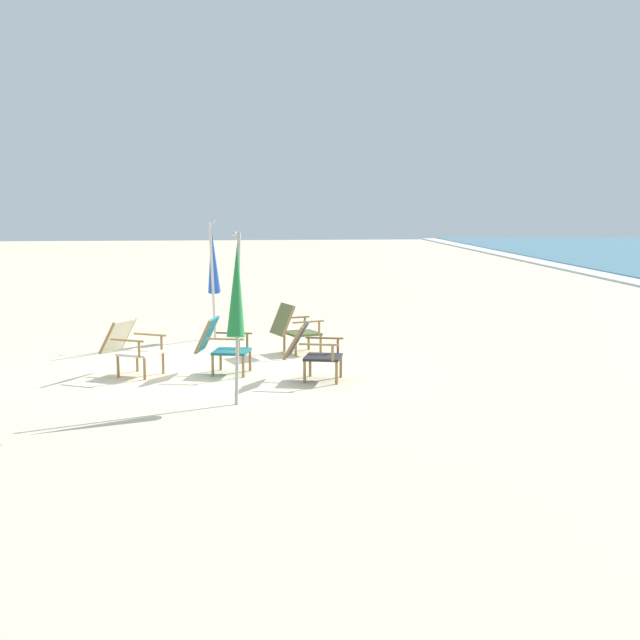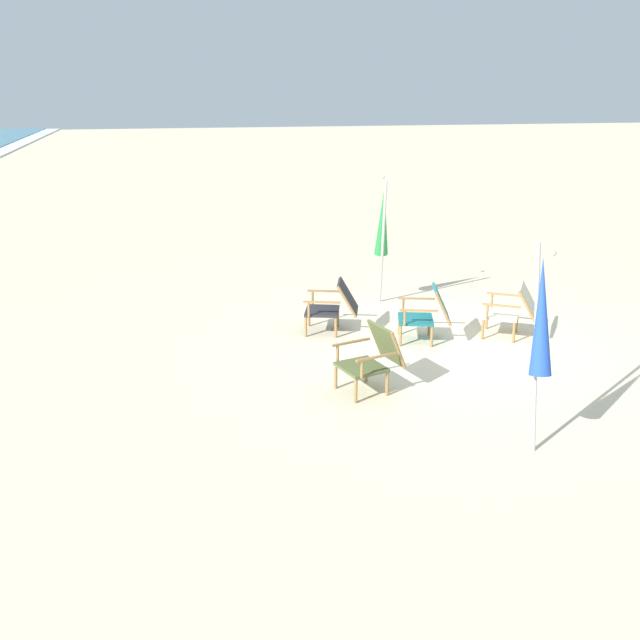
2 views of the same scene
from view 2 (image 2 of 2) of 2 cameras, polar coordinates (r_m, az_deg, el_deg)
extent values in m
plane|color=beige|center=(10.65, 9.89, -1.83)|extent=(80.00, 80.00, 0.00)
cube|color=beige|center=(11.04, 13.61, 0.41)|extent=(0.68, 0.67, 0.04)
cube|color=beige|center=(10.95, 15.63, 1.32)|extent=(0.57, 0.49, 0.47)
cylinder|color=olive|center=(10.88, 12.30, -0.64)|extent=(0.04, 0.04, 0.32)
cylinder|color=olive|center=(11.33, 12.59, 0.10)|extent=(0.04, 0.04, 0.32)
cylinder|color=olive|center=(10.85, 14.56, -0.88)|extent=(0.04, 0.04, 0.32)
cylinder|color=olive|center=(11.29, 14.76, -0.12)|extent=(0.04, 0.04, 0.32)
cube|color=olive|center=(10.70, 13.66, 1.07)|extent=(0.28, 0.48, 0.02)
cylinder|color=olive|center=(10.75, 12.62, 0.61)|extent=(0.04, 0.04, 0.22)
cube|color=olive|center=(11.24, 13.94, 1.88)|extent=(0.28, 0.48, 0.02)
cylinder|color=olive|center=(11.28, 12.95, 1.45)|extent=(0.04, 0.04, 0.22)
cylinder|color=olive|center=(10.71, 15.53, 0.94)|extent=(0.17, 0.28, 0.47)
cylinder|color=olive|center=(11.19, 15.71, 1.69)|extent=(0.17, 0.28, 0.47)
cube|color=#515B33|center=(8.88, 3.18, -3.60)|extent=(0.65, 0.63, 0.04)
cube|color=#515B33|center=(8.97, 5.08, -1.78)|extent=(0.55, 0.39, 0.49)
cylinder|color=olive|center=(8.66, 2.74, -5.36)|extent=(0.04, 0.04, 0.32)
cylinder|color=olive|center=(9.03, 1.21, -4.29)|extent=(0.04, 0.04, 0.32)
cylinder|color=olive|center=(8.87, 5.14, -4.80)|extent=(0.04, 0.04, 0.32)
cylinder|color=olive|center=(9.24, 3.54, -3.79)|extent=(0.04, 0.04, 0.32)
cube|color=olive|center=(8.59, 4.29, -2.84)|extent=(0.21, 0.51, 0.02)
cylinder|color=olive|center=(8.54, 3.21, -3.75)|extent=(0.04, 0.04, 0.22)
cube|color=olive|center=(9.04, 2.38, -1.69)|extent=(0.21, 0.51, 0.02)
cylinder|color=olive|center=(8.99, 1.34, -2.55)|extent=(0.04, 0.04, 0.22)
cylinder|color=olive|center=(8.77, 5.99, -2.29)|extent=(0.12, 0.24, 0.49)
cylinder|color=olive|center=(9.17, 4.20, -1.29)|extent=(0.12, 0.24, 0.49)
cube|color=#28282D|center=(10.89, 0.16, 0.70)|extent=(0.62, 0.59, 0.04)
cube|color=#28282D|center=(10.80, 2.13, 1.78)|extent=(0.55, 0.40, 0.47)
cylinder|color=olive|center=(10.74, -1.09, -0.47)|extent=(0.04, 0.04, 0.32)
cylinder|color=olive|center=(11.18, -0.84, 0.31)|extent=(0.04, 0.04, 0.32)
cylinder|color=olive|center=(10.70, 1.21, -0.54)|extent=(0.04, 0.04, 0.32)
cylinder|color=olive|center=(11.14, 1.37, 0.25)|extent=(0.04, 0.04, 0.32)
cube|color=olive|center=(10.55, 0.15, 1.36)|extent=(0.16, 0.52, 0.02)
cylinder|color=olive|center=(10.60, -0.86, 0.82)|extent=(0.04, 0.04, 0.22)
cube|color=olive|center=(11.09, 0.39, 2.22)|extent=(0.16, 0.52, 0.02)
cylinder|color=olive|center=(11.13, -0.58, 1.70)|extent=(0.04, 0.04, 0.22)
cylinder|color=olive|center=(10.55, 2.06, 1.37)|extent=(0.11, 0.30, 0.47)
cylinder|color=olive|center=(11.04, 2.20, 2.16)|extent=(0.11, 0.30, 0.47)
cube|color=#196066|center=(10.62, 7.30, 0.06)|extent=(0.61, 0.58, 0.04)
cube|color=#196066|center=(10.57, 9.25, 1.23)|extent=(0.54, 0.36, 0.49)
cylinder|color=olive|center=(10.43, 6.15, -1.16)|extent=(0.04, 0.04, 0.32)
cylinder|color=olive|center=(10.88, 6.06, -0.32)|extent=(0.04, 0.04, 0.32)
cylinder|color=olive|center=(10.46, 8.51, -1.20)|extent=(0.04, 0.04, 0.32)
cylinder|color=olive|center=(10.90, 8.32, -0.37)|extent=(0.04, 0.04, 0.32)
cube|color=olive|center=(10.28, 7.55, 0.72)|extent=(0.15, 0.52, 0.02)
cylinder|color=olive|center=(10.31, 6.48, 0.16)|extent=(0.04, 0.04, 0.22)
cube|color=olive|center=(10.82, 7.37, 1.64)|extent=(0.15, 0.52, 0.02)
cylinder|color=olive|center=(10.84, 6.35, 1.10)|extent=(0.04, 0.04, 0.22)
cylinder|color=olive|center=(10.33, 9.37, 0.80)|extent=(0.10, 0.26, 0.49)
cylinder|color=olive|center=(10.81, 9.13, 1.63)|extent=(0.10, 0.26, 0.49)
cylinder|color=#B7B2A8|center=(7.77, 16.11, -2.09)|extent=(0.48, 0.10, 2.06)
cone|color=blue|center=(7.59, 16.53, 0.24)|extent=(0.48, 0.28, 1.18)
sphere|color=#B7B2A8|center=(7.28, 17.35, 4.87)|extent=(0.06, 0.06, 0.06)
cylinder|color=#B7B2A8|center=(11.96, 4.80, 5.79)|extent=(0.50, 0.11, 2.06)
cone|color=#23843D|center=(11.97, 4.81, 7.55)|extent=(0.49, 0.28, 1.18)
sphere|color=#B7B2A8|center=(12.00, 4.81, 10.81)|extent=(0.06, 0.06, 0.06)
camera|label=1|loc=(22.29, -1.78, 15.59)|focal=50.00mm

